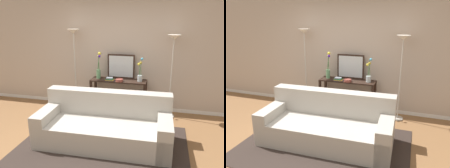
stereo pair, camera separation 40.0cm
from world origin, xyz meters
The scene contains 13 objects.
ground_plane centered at (0.00, 0.00, -0.01)m, with size 16.00×16.00×0.02m, color brown.
back_wall centered at (0.00, 2.09, 1.31)m, with size 12.00×0.15×2.62m.
area_rug centered at (0.24, 0.18, 0.01)m, with size 2.90×2.05×0.01m.
couch centered at (0.23, 0.34, 0.31)m, with size 2.34×1.04×0.88m.
console_table centered at (0.18, 1.75, 0.55)m, with size 1.29×0.40×0.78m.
floor_lamp_left centered at (-0.88, 1.73, 1.51)m, with size 0.28×0.28×1.92m.
floor_lamp_right centered at (1.35, 1.73, 1.44)m, with size 0.28×0.28×1.83m.
wall_mirror centered at (0.20, 1.91, 1.07)m, with size 0.64×0.02×0.57m.
vase_tall_flowers centered at (-0.30, 1.77, 1.02)m, with size 0.12×0.11×0.63m.
vase_short_flowers centered at (0.67, 1.74, 0.95)m, with size 0.13×0.12×0.54m.
fruit_bowl centered at (0.22, 1.62, 0.81)m, with size 0.17×0.17×0.06m.
book_stack centered at (0.01, 1.61, 0.82)m, with size 0.22×0.16×0.08m.
book_row_under_console centered at (-0.14, 1.75, 0.06)m, with size 0.43×0.18×0.13m.
Camera 2 is at (1.60, -3.01, 2.17)m, focal length 35.81 mm.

